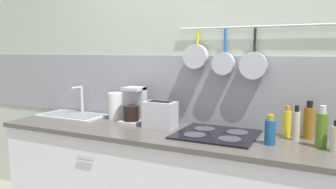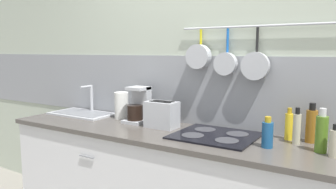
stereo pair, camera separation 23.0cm
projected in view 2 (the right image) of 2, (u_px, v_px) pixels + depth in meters
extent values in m
cube|color=#B2BCA8|center=(227.00, 72.00, 2.42)|extent=(7.20, 0.06, 2.60)
cube|color=gray|center=(227.00, 92.00, 2.44)|extent=(7.20, 0.07, 0.54)
cylinder|color=#B7BABF|center=(271.00, 26.00, 2.17)|extent=(1.31, 0.02, 0.02)
cylinder|color=gold|center=(201.00, 37.00, 2.44)|extent=(0.02, 0.02, 0.11)
cylinder|color=#B7BABF|center=(198.00, 57.00, 2.43)|extent=(0.18, 0.07, 0.18)
cylinder|color=#1959B2|center=(228.00, 40.00, 2.34)|extent=(0.02, 0.02, 0.17)
cylinder|color=#B7BABF|center=(225.00, 64.00, 2.33)|extent=(0.16, 0.06, 0.16)
cylinder|color=black|center=(257.00, 40.00, 2.22)|extent=(0.02, 0.02, 0.17)
cylinder|color=#B7BABF|center=(255.00, 66.00, 2.23)|extent=(0.19, 0.05, 0.19)
cylinder|color=slate|center=(87.00, 157.00, 2.37)|extent=(0.14, 0.01, 0.01)
cube|color=#4C4742|center=(206.00, 140.00, 2.18)|extent=(3.26, 0.62, 0.03)
cube|color=#B7BABF|center=(82.00, 114.00, 2.97)|extent=(0.59, 0.33, 0.01)
cube|color=slate|center=(82.00, 113.00, 2.97)|extent=(0.50, 0.26, 0.00)
cylinder|color=#B7BABF|center=(92.00, 99.00, 3.05)|extent=(0.03, 0.03, 0.26)
cylinder|color=#B7BABF|center=(86.00, 87.00, 2.98)|extent=(0.02, 0.13, 0.02)
cylinder|color=white|center=(121.00, 105.00, 2.78)|extent=(0.12, 0.12, 0.23)
cube|color=#B7BABF|center=(137.00, 121.00, 2.64)|extent=(0.17, 0.20, 0.02)
cube|color=#B7BABF|center=(142.00, 104.00, 2.68)|extent=(0.15, 0.07, 0.29)
cylinder|color=black|center=(135.00, 113.00, 2.61)|extent=(0.13, 0.13, 0.12)
cube|color=#B7BABF|center=(138.00, 88.00, 2.62)|extent=(0.15, 0.15, 0.02)
cube|color=#B7BABF|center=(162.00, 115.00, 2.46)|extent=(0.24, 0.15, 0.20)
cube|color=black|center=(160.00, 102.00, 2.42)|extent=(0.18, 0.03, 0.00)
cube|color=black|center=(164.00, 101.00, 2.47)|extent=(0.18, 0.03, 0.00)
cube|color=black|center=(148.00, 108.00, 2.52)|extent=(0.02, 0.02, 0.02)
cube|color=black|center=(215.00, 136.00, 2.21)|extent=(0.54, 0.48, 0.01)
cylinder|color=#38383D|center=(193.00, 135.00, 2.19)|extent=(0.15, 0.15, 0.00)
cylinder|color=#38383D|center=(227.00, 140.00, 2.06)|extent=(0.15, 0.15, 0.00)
cylinder|color=#38383D|center=(205.00, 129.00, 2.35)|extent=(0.15, 0.15, 0.00)
cylinder|color=#38383D|center=(237.00, 134.00, 2.22)|extent=(0.15, 0.15, 0.00)
cylinder|color=navy|center=(267.00, 135.00, 1.95)|extent=(0.07, 0.07, 0.15)
cylinder|color=#B28C19|center=(268.00, 120.00, 1.93)|extent=(0.04, 0.04, 0.03)
cylinder|color=yellow|center=(289.00, 127.00, 2.12)|extent=(0.05, 0.05, 0.17)
cylinder|color=#B28C19|center=(290.00, 111.00, 2.10)|extent=(0.03, 0.03, 0.04)
cylinder|color=#BFB799|center=(297.00, 129.00, 2.02)|extent=(0.05, 0.05, 0.19)
cylinder|color=black|center=(298.00, 111.00, 2.00)|extent=(0.03, 0.03, 0.04)
cylinder|color=#8C5919|center=(311.00, 126.00, 2.05)|extent=(0.07, 0.07, 0.21)
cylinder|color=black|center=(313.00, 107.00, 2.04)|extent=(0.04, 0.04, 0.05)
cylinder|color=#4C721E|center=(321.00, 134.00, 1.85)|extent=(0.07, 0.07, 0.21)
cylinder|color=beige|center=(323.00, 112.00, 1.84)|extent=(0.04, 0.04, 0.05)
cylinder|color=#BFB799|center=(335.00, 144.00, 1.77)|extent=(0.06, 0.06, 0.15)
cylinder|color=black|center=(336.00, 127.00, 1.76)|extent=(0.03, 0.03, 0.03)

